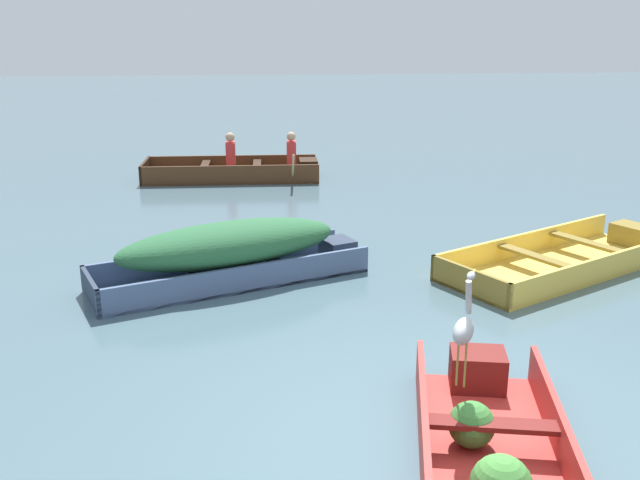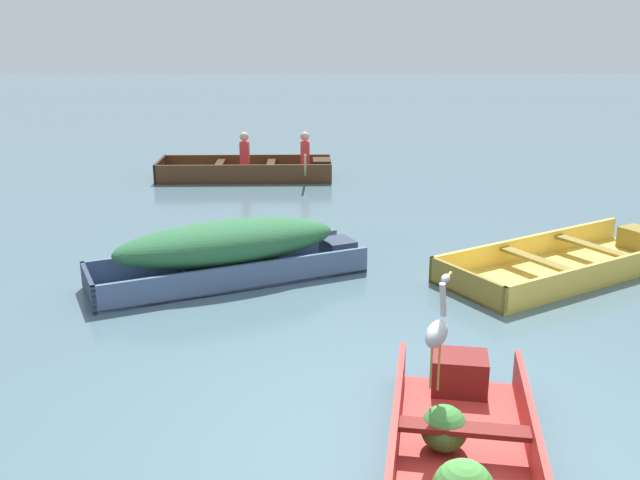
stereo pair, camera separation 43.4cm
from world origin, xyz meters
TOP-DOWN VIEW (x-y plane):
  - ground_plane at (0.00, 0.00)m, footprint 80.00×80.00m
  - dinghy_red_foreground at (0.09, -0.60)m, footprint 1.65×3.47m
  - skiff_slate_blue_near_moored at (-1.75, 3.68)m, footprint 3.43×2.11m
  - skiff_yellow_mid_moored at (2.57, 3.86)m, footprint 3.58×2.75m
  - rowboat_dark_varnish_with_crew at (-1.70, 9.66)m, footprint 3.48×2.41m
  - heron_on_dinghy at (0.03, 0.09)m, footprint 0.29×0.44m

SIDE VIEW (x-z plane):
  - ground_plane at x=0.00m, z-range 0.00..0.00m
  - skiff_yellow_mid_moored at x=2.57m, z-range -0.06..0.27m
  - dinghy_red_foreground at x=0.09m, z-range -0.07..0.37m
  - rowboat_dark_varnish_with_crew at x=-1.70m, z-range -0.28..0.65m
  - skiff_slate_blue_near_moored at x=-1.75m, z-range 0.04..0.78m
  - heron_on_dinghy at x=0.03m, z-range 0.48..1.32m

